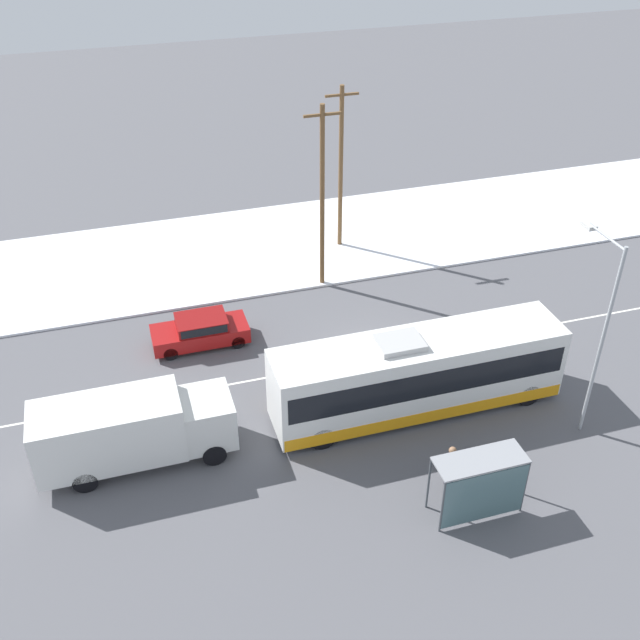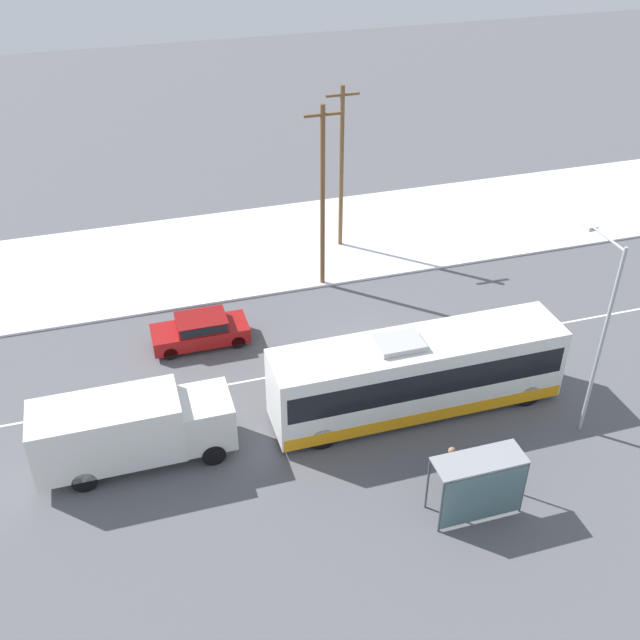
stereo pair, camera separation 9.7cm
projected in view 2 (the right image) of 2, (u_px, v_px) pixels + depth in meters
ground_plane at (373, 358)px, 33.67m from camera, size 120.00×120.00×0.00m
snow_lot at (303, 242)px, 42.80m from camera, size 80.00×10.00×0.12m
lane_marking_center at (373, 358)px, 33.67m from camera, size 60.00×0.12×0.00m
city_bus at (417, 374)px, 29.86m from camera, size 11.87×2.57×3.59m
box_truck at (130, 428)px, 27.43m from camera, size 7.24×2.30×2.86m
sedan_car at (201, 329)px, 34.18m from camera, size 4.37×1.80×1.43m
pedestrian_at_stop at (450, 462)px, 26.73m from camera, size 0.63×0.28×1.76m
bus_shelter at (481, 481)px, 25.15m from camera, size 3.17×1.20×2.40m
streetlamp at (600, 317)px, 27.26m from camera, size 0.36×2.49×8.19m
utility_pole_roadside at (323, 197)px, 36.28m from camera, size 1.80×0.24×9.50m
utility_pole_snowlot at (341, 167)px, 39.89m from camera, size 1.80×0.24×9.10m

